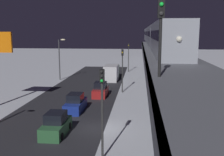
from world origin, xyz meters
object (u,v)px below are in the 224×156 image
object	(u,v)px
traffic_light_near	(102,101)
subway_train	(154,35)
sedan_red_2	(100,90)
rail_signal	(161,25)
traffic_light_mid	(122,64)
sedan_blue	(75,104)
sedan_green	(56,125)
box_truck	(112,72)
traffic_light_far	(129,53)

from	to	relation	value
traffic_light_near	subway_train	bearing A→B (deg)	-97.71
sedan_red_2	traffic_light_near	world-z (taller)	traffic_light_near
rail_signal	traffic_light_mid	xyz separation A→B (m)	(3.57, -24.47, -5.01)
sedan_blue	traffic_light_near	size ratio (longest dim) A/B	0.71
sedan_green	traffic_light_mid	size ratio (longest dim) A/B	0.66
rail_signal	traffic_light_near	distance (m)	6.91
rail_signal	sedan_red_2	bearing A→B (deg)	-73.59
sedan_green	sedan_blue	distance (m)	7.20
rail_signal	box_truck	world-z (taller)	rail_signal
rail_signal	sedan_blue	xyz separation A→B (m)	(8.27, -14.57, -8.41)
box_truck	traffic_light_mid	size ratio (longest dim) A/B	1.16
sedan_blue	sedan_green	bearing A→B (deg)	-90.00
rail_signal	box_truck	distance (m)	36.75
subway_train	traffic_light_mid	world-z (taller)	subway_train
subway_train	traffic_light_near	world-z (taller)	subway_train
sedan_blue	sedan_red_2	bearing A→B (deg)	76.30
rail_signal	sedan_blue	bearing A→B (deg)	-60.44
sedan_green	box_truck	size ratio (longest dim) A/B	0.57
box_truck	traffic_light_near	xyz separation A→B (m)	(-2.70, 32.18, 2.85)
traffic_light_near	sedan_blue	bearing A→B (deg)	-67.61
rail_signal	traffic_light_near	world-z (taller)	rail_signal
sedan_green	traffic_light_far	xyz separation A→B (m)	(-4.70, -38.41, 3.41)
sedan_red_2	box_truck	bearing A→B (deg)	89.14
sedan_red_2	box_truck	world-z (taller)	box_truck
subway_train	sedan_green	size ratio (longest dim) A/B	17.65
sedan_green	traffic_light_mid	xyz separation A→B (m)	(-4.70, -17.10, 3.41)
box_truck	traffic_light_far	world-z (taller)	traffic_light_far
sedan_red_2	subway_train	bearing A→B (deg)	68.61
box_truck	traffic_light_far	distance (m)	11.15
sedan_red_2	sedan_blue	bearing A→B (deg)	-103.70
rail_signal	traffic_light_far	distance (m)	46.19
sedan_green	traffic_light_mid	world-z (taller)	traffic_light_mid
traffic_light_near	sedan_red_2	bearing A→B (deg)	-81.23
rail_signal	traffic_light_near	bearing A→B (deg)	-41.61
traffic_light_mid	sedan_green	bearing A→B (deg)	74.63
sedan_red_2	box_truck	distance (m)	13.40
sedan_green	sedan_blue	bearing A→B (deg)	90.00
rail_signal	traffic_light_far	world-z (taller)	rail_signal
rail_signal	sedan_green	world-z (taller)	rail_signal
rail_signal	sedan_red_2	xyz separation A→B (m)	(6.47, -21.96, -8.41)
sedan_green	traffic_light_near	world-z (taller)	traffic_light_near
rail_signal	traffic_light_far	size ratio (longest dim) A/B	0.62
traffic_light_far	sedan_red_2	bearing A→B (deg)	83.06
rail_signal	box_truck	size ratio (longest dim) A/B	0.54
subway_train	box_truck	world-z (taller)	subway_train
subway_train	rail_signal	distance (m)	43.25
traffic_light_near	traffic_light_mid	bearing A→B (deg)	-90.00
traffic_light_near	traffic_light_mid	world-z (taller)	same
sedan_green	traffic_light_far	bearing A→B (deg)	83.02
subway_train	traffic_light_far	xyz separation A→B (m)	(5.42, -2.58, -4.06)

